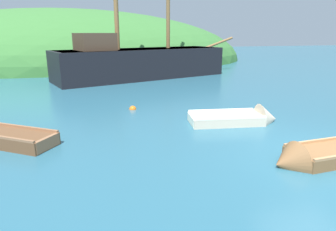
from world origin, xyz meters
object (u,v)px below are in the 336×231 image
rowboat_outer_right (241,120)px  buoy_orange (133,109)px  rowboat_far (318,158)px  sailing_ship (141,66)px

rowboat_outer_right → buoy_orange: 4.65m
rowboat_far → buoy_orange: (-3.76, 6.63, -0.10)m
buoy_orange → rowboat_outer_right: bearing=-40.3°
rowboat_outer_right → rowboat_far: rowboat_outer_right is taller
sailing_ship → rowboat_far: sailing_ship is taller
sailing_ship → rowboat_far: size_ratio=4.96×
rowboat_outer_right → rowboat_far: bearing=-78.5°
rowboat_outer_right → rowboat_far: 3.63m
sailing_ship → rowboat_outer_right: (1.55, -12.09, -0.75)m
sailing_ship → rowboat_far: bearing=-101.4°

